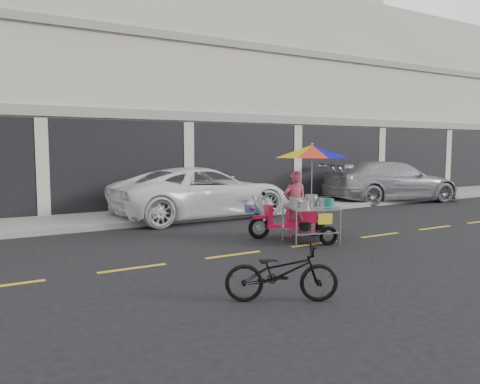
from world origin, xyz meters
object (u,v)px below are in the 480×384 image
white_pickup (203,192)px  near_bicycle (282,272)px  silver_pickup (391,181)px  food_vendor_rig (305,179)px

white_pickup → near_bicycle: bearing=158.9°
silver_pickup → food_vendor_rig: bearing=130.0°
white_pickup → silver_pickup: silver_pickup is taller
silver_pickup → near_bicycle: bearing=135.9°
food_vendor_rig → silver_pickup: bearing=45.1°
white_pickup → near_bicycle: (-2.46, -7.40, -0.35)m
silver_pickup → food_vendor_rig: food_vendor_rig is taller
white_pickup → food_vendor_rig: bearing=-177.1°
white_pickup → food_vendor_rig: food_vendor_rig is taller
near_bicycle → food_vendor_rig: (2.88, 3.15, 0.97)m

